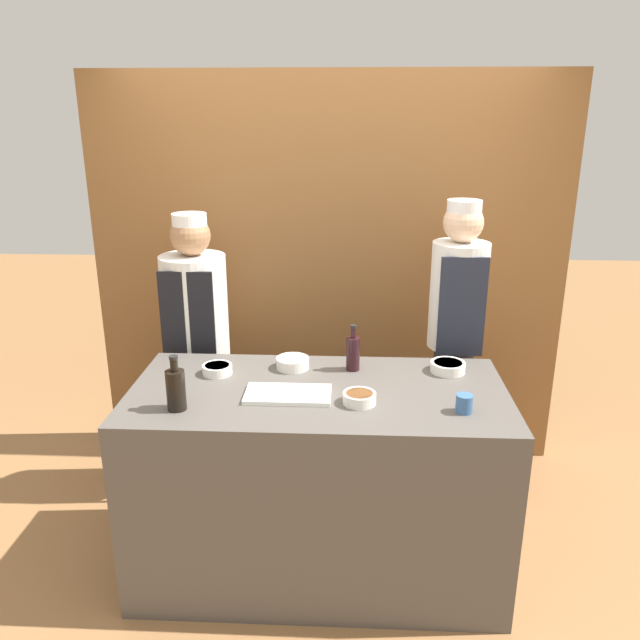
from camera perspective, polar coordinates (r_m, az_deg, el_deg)
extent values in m
plane|color=olive|center=(3.38, -0.15, -21.28)|extent=(14.00, 14.00, 0.00)
cube|color=brown|center=(3.92, 0.75, 4.22)|extent=(2.88, 0.18, 2.40)
cube|color=#514C47|center=(3.10, -0.16, -14.44)|extent=(1.73, 0.83, 0.96)
cylinder|color=white|center=(2.73, 3.62, -7.14)|extent=(0.15, 0.15, 0.05)
cylinder|color=brown|center=(2.73, 3.63, -6.82)|extent=(0.12, 0.12, 0.01)
cylinder|color=white|center=(3.06, -9.37, -4.48)|extent=(0.14, 0.14, 0.05)
cylinder|color=silver|center=(3.06, -9.39, -4.20)|extent=(0.12, 0.12, 0.01)
cylinder|color=white|center=(3.11, 11.61, -4.23)|extent=(0.17, 0.17, 0.05)
cylinder|color=green|center=(3.10, 11.63, -3.93)|extent=(0.14, 0.14, 0.01)
cylinder|color=white|center=(3.09, -2.51, -3.95)|extent=(0.16, 0.16, 0.05)
cylinder|color=red|center=(3.08, -2.52, -3.62)|extent=(0.13, 0.13, 0.02)
cube|color=white|center=(2.80, -2.94, -6.81)|extent=(0.38, 0.20, 0.02)
cylinder|color=black|center=(3.05, 3.03, -3.11)|extent=(0.07, 0.07, 0.17)
cylinder|color=black|center=(3.01, 3.07, -1.18)|extent=(0.03, 0.03, 0.05)
cylinder|color=black|center=(3.00, 3.08, -0.60)|extent=(0.03, 0.03, 0.01)
cylinder|color=black|center=(2.72, -13.04, -6.28)|extent=(0.08, 0.08, 0.18)
cylinder|color=black|center=(2.67, -13.21, -4.04)|extent=(0.03, 0.03, 0.05)
cylinder|color=black|center=(2.66, -13.26, -3.36)|extent=(0.04, 0.04, 0.01)
cylinder|color=#386093|center=(2.71, 13.05, -7.45)|extent=(0.07, 0.07, 0.08)
cylinder|color=#28282D|center=(3.82, -10.69, -9.05)|extent=(0.26, 0.26, 0.84)
cylinder|color=white|center=(3.55, -11.36, 1.22)|extent=(0.36, 0.36, 0.58)
cube|color=black|center=(3.40, -12.02, -0.02)|extent=(0.29, 0.02, 0.53)
sphere|color=#9E704C|center=(3.45, -11.78, 7.55)|extent=(0.22, 0.22, 0.22)
cylinder|color=white|center=(3.44, -11.87, 8.89)|extent=(0.19, 0.19, 0.08)
cylinder|color=#28282D|center=(3.74, 11.71, -8.96)|extent=(0.22, 0.22, 0.93)
cylinder|color=white|center=(3.47, 12.51, 2.21)|extent=(0.31, 0.31, 0.58)
cube|color=#232838|center=(3.34, 12.87, 1.12)|extent=(0.24, 0.02, 0.54)
sphere|color=beige|center=(3.38, 12.97, 8.69)|extent=(0.21, 0.21, 0.21)
cylinder|color=white|center=(3.37, 13.07, 10.02)|extent=(0.18, 0.18, 0.07)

